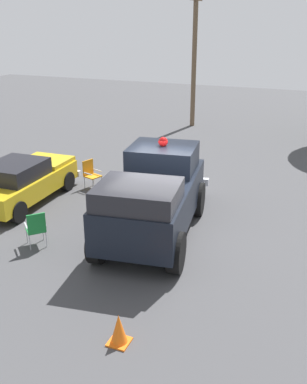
{
  "coord_description": "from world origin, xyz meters",
  "views": [
    {
      "loc": [
        -3.98,
        10.51,
        5.78
      ],
      "look_at": [
        0.35,
        0.05,
        1.33
      ],
      "focal_mm": 41.44,
      "sensor_mm": 36.0,
      "label": 1
    }
  ],
  "objects": [
    {
      "name": "lawn_chair_spare",
      "position": [
        3.93,
        -2.63,
        0.59
      ],
      "size": [
        0.62,
        0.63,
        1.02
      ],
      "color": "#B7BABF",
      "rests_on": "ground"
    },
    {
      "name": "classic_hot_rod",
      "position": [
        5.36,
        -0.64,
        0.75
      ],
      "size": [
        2.06,
        4.43,
        1.46
      ],
      "color": "black",
      "rests_on": "ground"
    },
    {
      "name": "ground_plane",
      "position": [
        0.0,
        0.0,
        0.0
      ],
      "size": [
        60.0,
        60.0,
        0.0
      ],
      "primitive_type": "plane",
      "color": "#424244"
    },
    {
      "name": "vintage_fire_truck",
      "position": [
        0.39,
        -0.18,
        1.2
      ],
      "size": [
        3.11,
        6.21,
        2.59
      ],
      "color": "black",
      "rests_on": "ground"
    },
    {
      "name": "traffic_cone",
      "position": [
        -0.77,
        4.46,
        0.31
      ],
      "size": [
        0.4,
        0.4,
        0.64
      ],
      "color": "orange",
      "rests_on": "ground"
    },
    {
      "name": "utility_pole",
      "position": [
        3.62,
        -13.68,
        3.8
      ],
      "size": [
        0.26,
        1.7,
        7.3
      ],
      "color": "brown",
      "rests_on": "ground"
    },
    {
      "name": "lawn_chair_by_car",
      "position": [
        2.98,
        1.88,
        0.59
      ],
      "size": [
        0.69,
        0.69,
        1.02
      ],
      "color": "#B7BABF",
      "rests_on": "ground"
    }
  ]
}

